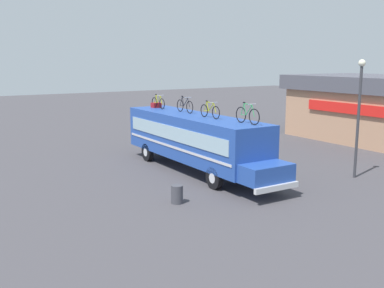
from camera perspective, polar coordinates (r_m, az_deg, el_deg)
name	(u,v)px	position (r m, az deg, el deg)	size (l,w,h in m)	color
ground_plane	(193,170)	(24.59, 0.12, -3.29)	(120.00, 120.00, 0.00)	#423F44
bus	(195,138)	(24.05, 0.40, 0.78)	(12.09, 2.55, 3.01)	#23479E
luggage_bag_1	(156,105)	(27.90, -4.55, 4.91)	(0.44, 0.54, 0.29)	maroon
rooftop_bicycle_1	(158,103)	(27.32, -4.30, 5.24)	(1.63, 0.44, 0.86)	black
rooftop_bicycle_2	(185,106)	(25.15, -0.92, 4.86)	(1.72, 0.44, 0.91)	black
rooftop_bicycle_3	(210,111)	(22.74, 2.27, 4.20)	(1.70, 0.44, 0.87)	black
rooftop_bicycle_4	(247,115)	(20.80, 7.01, 3.66)	(1.71, 0.44, 0.98)	black
trash_bin	(177,194)	(18.91, -1.90, -6.36)	(0.50, 0.50, 0.77)	#3F3F47
street_lamp	(359,106)	(23.88, 20.34, 4.47)	(0.35, 0.35, 5.92)	#38383D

